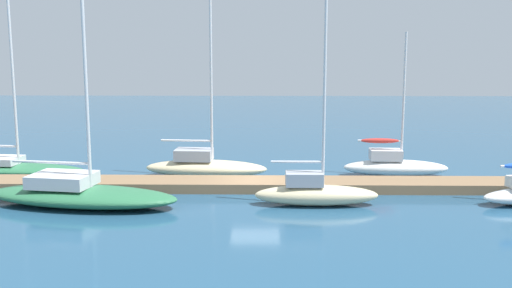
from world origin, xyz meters
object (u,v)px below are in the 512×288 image
sailboat_4 (394,165)px  sailboat_0 (10,166)px  sailboat_2 (205,165)px  sailboat_3 (315,191)px  sailboat_1 (80,192)px

sailboat_4 → sailboat_0: bearing=-178.1°
sailboat_2 → sailboat_3: 8.14m
sailboat_1 → sailboat_2: bearing=59.6°
sailboat_0 → sailboat_2: (11.15, -0.54, 0.17)m
sailboat_2 → sailboat_3: bearing=-42.3°
sailboat_3 → sailboat_4: (4.96, 6.28, -0.01)m
sailboat_4 → sailboat_1: bearing=-155.1°
sailboat_0 → sailboat_1: 9.04m
sailboat_0 → sailboat_1: bearing=-42.1°
sailboat_2 → sailboat_4: sailboat_2 is taller
sailboat_1 → sailboat_2: 7.94m
sailboat_1 → sailboat_2: size_ratio=1.29×
sailboat_0 → sailboat_2: 11.17m
sailboat_3 → sailboat_4: sailboat_3 is taller
sailboat_0 → sailboat_3: size_ratio=1.32×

